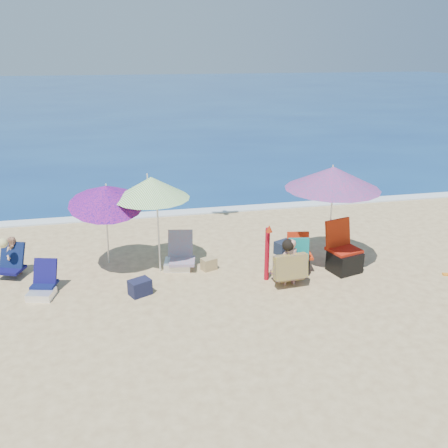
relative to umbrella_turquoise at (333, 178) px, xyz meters
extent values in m
plane|color=#D8BC84|center=(-2.00, -0.78, -2.04)|extent=(120.00, 120.00, 0.00)
cube|color=navy|center=(-2.00, 44.22, -2.09)|extent=(120.00, 80.00, 0.12)
cube|color=white|center=(-2.00, 4.32, -2.02)|extent=(120.00, 0.50, 0.04)
cylinder|color=white|center=(0.01, -0.02, -0.98)|extent=(0.04, 0.04, 2.12)
cone|color=#F82176|center=(0.00, 0.00, 0.00)|extent=(2.12, 2.12, 0.48)
cylinder|color=white|center=(-0.01, 0.02, 0.21)|extent=(0.03, 0.03, 0.13)
cylinder|color=silver|center=(-3.67, 0.50, -1.06)|extent=(0.05, 0.05, 1.95)
cone|color=#4FB91C|center=(-3.76, 0.66, -0.17)|extent=(2.07, 2.07, 0.46)
cylinder|color=white|center=(-3.82, 0.83, 0.03)|extent=(0.04, 0.04, 0.12)
cylinder|color=silver|center=(-4.74, 0.91, -1.14)|extent=(0.11, 0.47, 1.75)
cone|color=#BD1B7E|center=(-4.70, 0.70, -0.29)|extent=(1.80, 1.85, 0.81)
cylinder|color=white|center=(-4.68, 0.66, -0.09)|extent=(0.04, 0.06, 0.12)
cylinder|color=#A10B1A|center=(-1.51, -0.36, -1.46)|extent=(0.12, 0.12, 1.16)
cone|color=#A1260B|center=(-1.53, -0.51, -0.83)|extent=(0.17, 0.17, 0.14)
cube|color=#0C1344|center=(-6.01, 0.02, -1.87)|extent=(0.54, 0.50, 0.05)
cube|color=#0F0D4E|center=(-5.98, 0.13, -1.63)|extent=(0.51, 0.37, 0.49)
cube|color=white|center=(-6.05, -0.22, -1.96)|extent=(0.56, 0.52, 0.15)
cube|color=#E35059|center=(-3.18, 0.48, -1.84)|extent=(0.63, 0.58, 0.07)
cube|color=#C74C46|center=(-3.18, 0.81, -1.54)|extent=(0.60, 0.42, 0.58)
cube|color=silver|center=(-3.28, 0.57, -1.95)|extent=(0.65, 0.60, 0.18)
cube|color=#AA1D0C|center=(0.27, -0.26, -1.56)|extent=(0.76, 0.71, 0.07)
cube|color=#AA280C|center=(0.20, -0.04, -1.25)|extent=(0.66, 0.34, 0.63)
cube|color=black|center=(0.27, -0.34, -1.81)|extent=(0.73, 0.68, 0.45)
cube|color=red|center=(-0.66, -0.10, -1.68)|extent=(0.54, 0.50, 0.05)
cube|color=red|center=(-0.67, 0.07, -1.44)|extent=(0.49, 0.21, 0.48)
cube|color=black|center=(-0.75, -0.16, -1.87)|extent=(0.52, 0.48, 0.34)
cube|color=#0B8B82|center=(-0.82, -0.38, -1.40)|extent=(0.45, 0.22, 0.49)
cube|color=#7BB8C5|center=(-1.10, -0.49, -1.65)|extent=(0.19, 0.09, 0.26)
imported|color=tan|center=(-1.12, -0.69, -1.53)|extent=(0.39, 0.27, 1.01)
cube|color=#3F1075|center=(-1.14, -0.62, -1.84)|extent=(0.60, 0.54, 0.07)
cube|color=navy|center=(-1.15, -0.82, -1.57)|extent=(0.71, 0.30, 0.51)
sphere|color=black|center=(-1.18, -0.70, -1.14)|extent=(0.25, 0.25, 0.25)
imported|color=tan|center=(-6.72, 1.04, -1.62)|extent=(0.49, 0.44, 0.84)
cube|color=#0D0C48|center=(-6.80, 0.85, -1.85)|extent=(0.63, 0.59, 0.06)
cube|color=#0B173F|center=(-6.76, 1.00, -1.58)|extent=(0.58, 0.45, 0.54)
sphere|color=#DBCF7E|center=(-6.84, 0.75, -1.20)|extent=(0.20, 0.20, 0.20)
cube|color=#181B35|center=(-4.15, -0.48, -1.88)|extent=(0.50, 0.44, 0.32)
cube|color=#A1895C|center=(-2.61, 0.37, -1.90)|extent=(0.37, 0.32, 0.27)
cube|color=#172134|center=(-0.70, 0.86, -1.88)|extent=(0.50, 0.45, 0.31)
cube|color=black|center=(-1.18, -0.28, -1.94)|extent=(0.27, 0.19, 0.20)
cube|color=orange|center=(2.39, -0.99, -2.02)|extent=(0.25, 0.17, 0.03)
camera|label=1|loc=(-4.28, -9.12, 2.57)|focal=38.52mm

